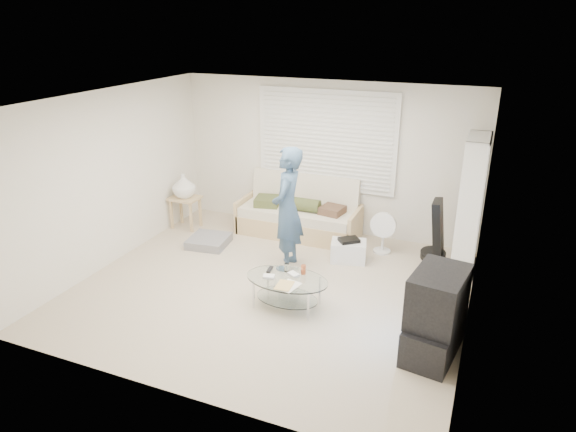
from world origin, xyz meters
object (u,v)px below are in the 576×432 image
at_px(tv_unit, 436,315).
at_px(coffee_table, 287,284).
at_px(futon_sofa, 299,216).
at_px(bookshelf, 470,205).

height_order(tv_unit, coffee_table, tv_unit).
xyz_separation_m(futon_sofa, coffee_table, (0.69, -2.21, -0.01)).
bearing_deg(tv_unit, coffee_table, 170.97).
relative_size(tv_unit, coffee_table, 0.93).
relative_size(bookshelf, tv_unit, 1.98).
bearing_deg(coffee_table, tv_unit, -9.03).
distance_m(bookshelf, coffee_table, 2.85).
distance_m(futon_sofa, tv_unit, 3.55).
xyz_separation_m(bookshelf, tv_unit, (-0.13, -2.26, -0.49)).
height_order(futon_sofa, coffee_table, futon_sofa).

